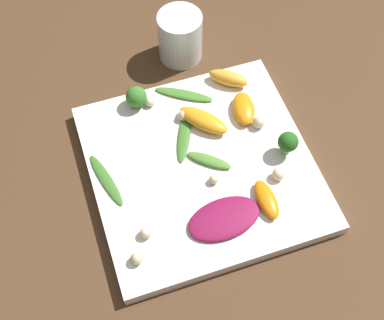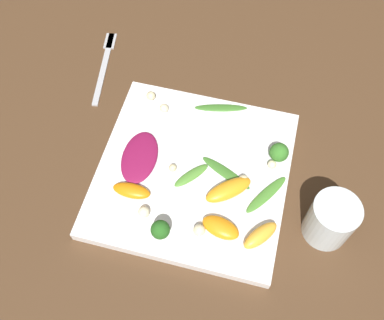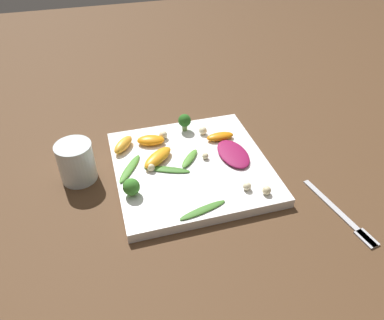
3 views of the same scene
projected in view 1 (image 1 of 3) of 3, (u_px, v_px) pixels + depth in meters
The scene contains 21 objects.
ground_plane at pixel (201, 171), 0.77m from camera, with size 2.40×2.40×0.00m, color #4C331E.
plate at pixel (201, 168), 0.76m from camera, with size 0.31×0.31×0.02m.
drinking_glass at pixel (180, 37), 0.85m from camera, with size 0.07×0.07×0.08m.
radicchio_leaf_0 at pixel (227, 218), 0.70m from camera, with size 0.10×0.06×0.01m.
orange_segment_0 at pixel (228, 78), 0.82m from camera, with size 0.06×0.06×0.02m.
orange_segment_1 at pixel (244, 108), 0.79m from camera, with size 0.04×0.06×0.02m.
orange_segment_2 at pixel (203, 120), 0.78m from camera, with size 0.07×0.08×0.02m.
orange_segment_3 at pixel (266, 199), 0.71m from camera, with size 0.03×0.06×0.02m.
broccoli_floret_0 at pixel (288, 142), 0.74m from camera, with size 0.03×0.03×0.04m.
broccoli_floret_1 at pixel (136, 97), 0.79m from camera, with size 0.03×0.03×0.03m.
arugula_sprig_0 at pixel (208, 159), 0.75m from camera, with size 0.06×0.05×0.01m.
arugula_sprig_1 at pixel (184, 94), 0.81m from camera, with size 0.08×0.06×0.01m.
arugula_sprig_2 at pixel (184, 135), 0.77m from camera, with size 0.05×0.09×0.00m.
arugula_sprig_3 at pixel (106, 180), 0.73m from camera, with size 0.04×0.09×0.00m.
macadamia_nut_0 at pixel (180, 116), 0.78m from camera, with size 0.02×0.02×0.02m.
macadamia_nut_1 at pixel (146, 233), 0.69m from camera, with size 0.02×0.02×0.02m.
macadamia_nut_2 at pixel (214, 179), 0.73m from camera, with size 0.01×0.01×0.01m.
macadamia_nut_3 at pixel (137, 258), 0.67m from camera, with size 0.02×0.02×0.02m.
macadamia_nut_4 at pixel (150, 102), 0.80m from camera, with size 0.01×0.01×0.01m.
macadamia_nut_5 at pixel (279, 174), 0.73m from camera, with size 0.02×0.02×0.02m.
macadamia_nut_6 at pixel (259, 122), 0.77m from camera, with size 0.02×0.02×0.02m.
Camera 1 is at (0.13, 0.36, 0.66)m, focal length 50.00 mm.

